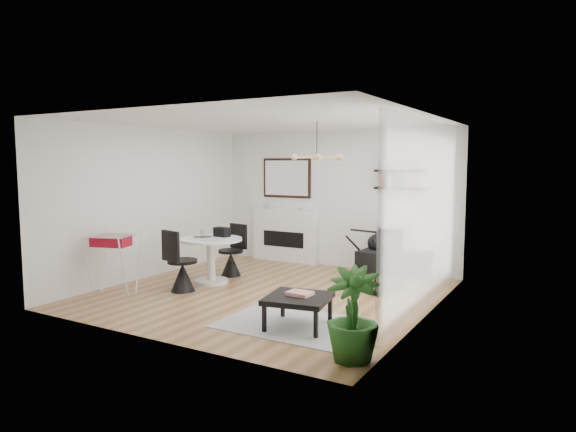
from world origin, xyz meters
The scene contains 25 objects.
floor centered at (0.00, 0.00, 0.00)m, with size 5.00×5.00×0.00m, color brown.
ceiling centered at (0.00, 0.00, 2.70)m, with size 5.00×5.00×0.00m, color white.
wall_back centered at (0.00, 2.50, 1.35)m, with size 5.00×5.00×0.00m, color white.
wall_left centered at (-2.50, 0.00, 1.35)m, with size 5.00×5.00×0.00m, color white.
wall_right centered at (2.50, 0.00, 1.35)m, with size 5.00×5.00×0.00m, color white.
sheer_curtain centered at (2.40, 0.20, 1.35)m, with size 0.04×3.60×2.60m, color white.
fireplace centered at (-1.10, 2.42, 0.69)m, with size 1.50×0.17×2.16m.
shelf_lower centered at (1.35, 2.37, 1.60)m, with size 0.90×0.25×0.04m, color black.
shelf_upper centered at (1.35, 2.37, 1.92)m, with size 0.90×0.25×0.04m, color black.
pendant_lamp centered at (0.70, 0.30, 2.15)m, with size 0.90×0.90×0.10m, color tan, non-canonical shape.
tv_console centered at (1.35, 2.28, 0.23)m, with size 1.22×0.43×0.46m, color black.
crt_tv centered at (1.30, 2.27, 0.69)m, with size 0.54×0.47×0.47m.
dining_table centered at (-1.22, 0.10, 0.51)m, with size 1.07×1.07×0.78m.
laptop centered at (-1.35, 0.04, 0.79)m, with size 0.31×0.20×0.02m, color black.
black_bag centered at (-1.18, 0.35, 0.86)m, with size 0.27×0.16×0.16m, color black.
newspaper centered at (-1.02, -0.06, 0.79)m, with size 0.37×0.30×0.01m, color beige.
drinking_glass centered at (-1.54, 0.27, 0.83)m, with size 0.06×0.06×0.10m, color white.
chair_far centered at (-1.26, 0.74, 0.30)m, with size 0.46×0.48×0.94m.
chair_near centered at (-1.27, -0.60, 0.32)m, with size 0.51×0.52×1.01m.
drying_rack centered at (-2.06, -1.28, 0.50)m, with size 0.79×0.76×0.96m.
stroller centered at (1.44, 1.09, 0.45)m, with size 0.67×0.91×1.05m.
rug centered at (1.12, -1.17, 0.01)m, with size 1.84×1.33×0.01m, color #A1A1A1.
coffee_table centered at (1.23, -1.25, 0.36)m, with size 0.89×0.89×0.39m.
magazines centered at (1.23, -1.20, 0.43)m, with size 0.30×0.24×0.04m, color #D84136.
potted_plant centered at (2.25, -1.92, 0.50)m, with size 0.56×0.56×0.99m, color #1E4F16.
Camera 1 is at (4.27, -6.77, 2.08)m, focal length 32.00 mm.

